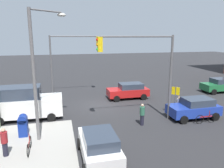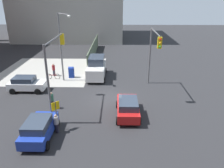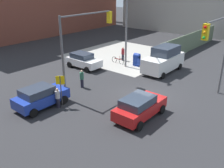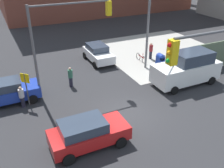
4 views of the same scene
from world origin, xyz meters
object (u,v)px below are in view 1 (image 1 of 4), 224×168
bicycle_at_crosswalk (206,119)px  bicycle_leaning_on_fence (29,146)px  sedan_white (99,145)px  sedan_blue (194,108)px  pedestrian_walking_north (4,142)px  street_lamp_corner (38,65)px  pedestrian_waiting (142,114)px  mailbox_blue (23,125)px  traffic_signal_se_corner (70,53)px  coupe_green (220,85)px  traffic_signal_nw_corner (144,61)px  van_white_delivery (25,103)px  pedestrian_crossing (179,105)px  coupe_red (129,91)px

bicycle_at_crosswalk → bicycle_leaning_on_fence: bearing=5.5°
sedan_white → bicycle_leaning_on_fence: bearing=-26.2°
sedan_blue → pedestrian_walking_north: bearing=10.8°
street_lamp_corner → pedestrian_waiting: 7.94m
mailbox_blue → sedan_blue: bearing=-179.3°
traffic_signal_se_corner → coupe_green: bearing=170.5°
traffic_signal_nw_corner → bicycle_at_crosswalk: traffic_signal_nw_corner is taller
van_white_delivery → pedestrian_waiting: size_ratio=3.33×
traffic_signal_nw_corner → street_lamp_corner: bearing=8.4°
sedan_white → traffic_signal_se_corner: bearing=-87.7°
pedestrian_crossing → pedestrian_waiting: (3.80, 1.40, 0.04)m
coupe_red → pedestrian_waiting: bearing=80.1°
street_lamp_corner → sedan_white: bearing=131.1°
pedestrian_crossing → pedestrian_walking_north: (12.60, 3.60, 0.05)m
coupe_red → pedestrian_waiting: size_ratio=2.60×
sedan_blue → bicycle_at_crosswalk: bearing=102.2°
traffic_signal_nw_corner → street_lamp_corner: street_lamp_corner is taller
traffic_signal_se_corner → pedestrian_waiting: 11.32m
mailbox_blue → pedestrian_walking_north: pedestrian_walking_north is taller
mailbox_blue → coupe_green: coupe_green is taller
traffic_signal_nw_corner → coupe_red: 7.34m
sedan_blue → van_white_delivery: (12.97, -3.05, 0.44)m
pedestrian_crossing → bicycle_at_crosswalk: pedestrian_crossing is taller
coupe_red → bicycle_at_crosswalk: size_ratio=2.41×
traffic_signal_se_corner → van_white_delivery: traffic_signal_se_corner is taller
pedestrian_waiting → traffic_signal_se_corner: bearing=55.8°
mailbox_blue → bicycle_leaning_on_fence: mailbox_blue is taller
sedan_blue → van_white_delivery: bearing=-13.2°
traffic_signal_nw_corner → van_white_delivery: bearing=-17.2°
pedestrian_crossing → van_white_delivery: bearing=-47.6°
bicycle_leaning_on_fence → bicycle_at_crosswalk: 12.46m
street_lamp_corner → pedestrian_walking_north: bearing=44.5°
mailbox_blue → sedan_white: (-4.30, 4.02, 0.08)m
traffic_signal_se_corner → bicycle_leaning_on_fence: (3.15, 11.70, -4.28)m
van_white_delivery → pedestrian_crossing: van_white_delivery is taller
coupe_green → sedan_white: same height
sedan_white → pedestrian_walking_north: bearing=-18.3°
traffic_signal_se_corner → coupe_red: 7.36m
bicycle_leaning_on_fence → bicycle_at_crosswalk: size_ratio=1.00×
van_white_delivery → coupe_red: bearing=-160.0°
traffic_signal_nw_corner → sedan_white: (4.18, 4.52, -3.81)m
sedan_blue → mailbox_blue: bearing=0.7°
street_lamp_corner → mailbox_blue: size_ratio=5.59×
sedan_white → pedestrian_waiting: (-3.90, -3.82, -0.00)m
coupe_red → pedestrian_walking_north: (10.01, 9.10, -0.00)m
mailbox_blue → coupe_green: size_ratio=0.36×
street_lamp_corner → coupe_green: 20.94m
street_lamp_corner → van_white_delivery: (1.50, -3.76, -3.42)m
traffic_signal_se_corner → street_lamp_corner: (2.47, 10.06, 0.08)m
mailbox_blue → pedestrian_crossing: pedestrian_crossing is taller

